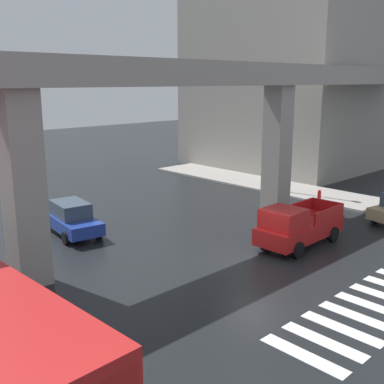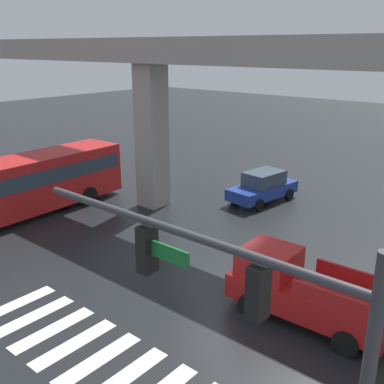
# 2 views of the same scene
# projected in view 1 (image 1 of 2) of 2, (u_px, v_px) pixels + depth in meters

# --- Properties ---
(ground_plane) EXTENTS (120.00, 120.00, 0.00)m
(ground_plane) POSITION_uv_depth(u_px,v_px,m) (253.00, 264.00, 20.52)
(ground_plane) COLOR black
(crosswalk_stripes) EXTENTS (9.35, 2.80, 0.01)m
(crosswalk_stripes) POSITION_uv_depth(u_px,v_px,m) (374.00, 307.00, 16.63)
(crosswalk_stripes) COLOR silver
(crosswalk_stripes) RESTS_ON ground
(elevated_overpass) EXTENTS (49.51, 2.02, 8.76)m
(elevated_overpass) POSITION_uv_depth(u_px,v_px,m) (179.00, 90.00, 22.17)
(elevated_overpass) COLOR #9E9991
(elevated_overpass) RESTS_ON ground
(sidewalk_east) EXTENTS (4.00, 36.00, 0.15)m
(sidewalk_east) POSITION_uv_depth(u_px,v_px,m) (357.00, 202.00, 30.68)
(sidewalk_east) COLOR #9E9991
(sidewalk_east) RESTS_ON ground
(pickup_truck) EXTENTS (5.14, 2.17, 2.08)m
(pickup_truck) POSITION_uv_depth(u_px,v_px,m) (297.00, 227.00, 22.52)
(pickup_truck) COLOR red
(pickup_truck) RESTS_ON ground
(sedan_blue) EXTENTS (2.39, 4.50, 1.72)m
(sedan_blue) POSITION_uv_depth(u_px,v_px,m) (72.00, 218.00, 24.34)
(sedan_blue) COLOR #1E3899
(sedan_blue) RESTS_ON ground
(street_lamp_mid_block) EXTENTS (0.44, 0.70, 7.24)m
(street_lamp_mid_block) POSITION_uv_depth(u_px,v_px,m) (289.00, 129.00, 32.21)
(street_lamp_mid_block) COLOR #38383D
(street_lamp_mid_block) RESTS_ON ground
(fire_hydrant) EXTENTS (0.24, 0.24, 0.85)m
(fire_hydrant) POSITION_uv_depth(u_px,v_px,m) (319.00, 196.00, 30.83)
(fire_hydrant) COLOR red
(fire_hydrant) RESTS_ON ground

